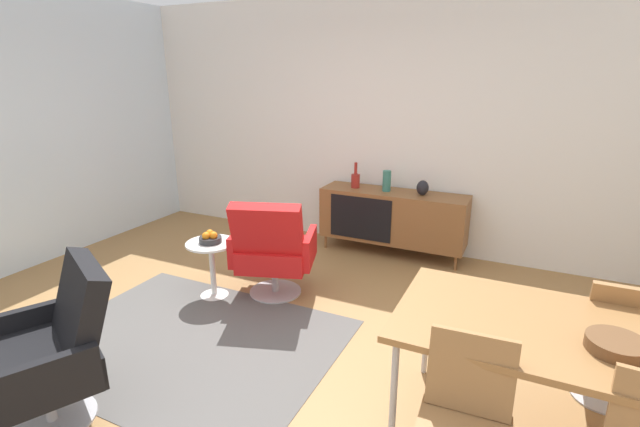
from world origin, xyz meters
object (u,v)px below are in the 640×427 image
Objects in this scene: dining_chair_back_right at (616,337)px; dining_chair_front_left at (464,426)px; sideboard at (392,216)px; vase_cobalt at (355,180)px; fruit_bowl at (210,238)px; vase_ceramic_small at (423,188)px; side_table_round at (212,263)px; vase_sculptural_dark at (387,181)px; dining_table at (558,336)px; wooden_bowl_on_table at (616,345)px; armchair_black_shell at (52,348)px; lounge_chair_red at (272,248)px.

dining_chair_back_right is 1.32m from dining_chair_front_left.
dining_chair_back_right is (1.91, -1.80, 0.03)m from sideboard.
vase_cobalt is 1.44× the size of fruit_bowl.
vase_ceramic_small is 2.30m from side_table_round.
side_table_round is at bearing -122.78° from vase_sculptural_dark.
vase_sculptural_dark is 0.14× the size of dining_table.
vase_ceramic_small is 0.79× the size of fruit_bowl.
dining_chair_back_right reaches higher than sideboard.
wooden_bowl_on_table reaches higher than dining_table.
vase_ceramic_small is 2.87m from wooden_bowl_on_table.
wooden_bowl_on_table is at bearing 38.62° from dining_chair_front_left.
armchair_black_shell is at bearing -83.97° from fruit_bowl.
vase_sculptural_dark is 0.40m from vase_ceramic_small.
dining_chair_back_right is (1.99, -1.81, -0.36)m from vase_sculptural_dark.
wooden_bowl_on_table is 1.30× the size of fruit_bowl.
dining_chair_front_left is at bearing -141.38° from wooden_bowl_on_table.
vase_cobalt is at bearing 132.14° from wooden_bowl_on_table.
dining_chair_front_left is (1.29, -2.92, -0.36)m from vase_sculptural_dark.
side_table_round is at bearing 165.28° from wooden_bowl_on_table.
dining_chair_front_left is at bearing 10.04° from armchair_black_shell.
vase_cobalt reaches higher than side_table_round.
vase_cobalt reaches higher than lounge_chair_red.
armchair_black_shell reaches higher than sideboard.
vase_ceramic_small is at bearing 68.40° from armchair_black_shell.
vase_ceramic_small reaches higher than wooden_bowl_on_table.
vase_sculptural_dark is (-0.08, 0.00, 0.39)m from sideboard.
fruit_bowl is (-3.08, 0.12, 0.09)m from dining_chair_back_right.
lounge_chair_red is (-2.57, 0.34, -0.00)m from dining_chair_back_right.
vase_ceramic_small is 0.19× the size of dining_chair_front_left.
vase_ceramic_small is 0.19× the size of dining_chair_back_right.
armchair_black_shell reaches higher than vase_ceramic_small.
wooden_bowl_on_table is at bearing -54.13° from sideboard.
wooden_bowl_on_table is at bearing -100.90° from dining_chair_back_right.
vase_ceramic_small is at bearing 0.34° from sideboard.
armchair_black_shell is 1.82× the size of side_table_round.
dining_table is 2.83m from side_table_round.
vase_cobalt reaches higher than armchair_black_shell.
lounge_chair_red is at bearing -123.87° from vase_ceramic_small.
dining_chair_front_left is at bearing -122.19° from dining_chair_back_right.
vase_sculptural_dark is at bearing 137.77° from dining_chair_back_right.
sideboard is at bearing 55.23° from side_table_round.
vase_ceramic_small is 2.26m from fruit_bowl.
dining_table is at bearing -62.28° from vase_ceramic_small.
side_table_round is (-0.50, -0.23, -0.15)m from lounge_chair_red.
vase_ceramic_small is at bearing 48.69° from side_table_round.
vase_cobalt is at bearing 180.00° from vase_ceramic_small.
side_table_round is (-0.17, 1.63, -0.15)m from armchair_black_shell.
wooden_bowl_on_table is 0.30× the size of dining_chair_back_right.
lounge_chair_red and armchair_black_shell have the same top height.
fruit_bowl is at bearing 177.82° from dining_chair_back_right.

